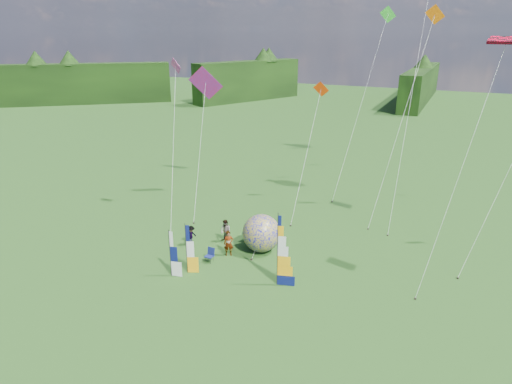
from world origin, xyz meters
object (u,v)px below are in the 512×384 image
at_px(bol_inflatable, 261,233).
at_px(camp_chair, 209,255).
at_px(kite_whale, 414,78).
at_px(spectator_a, 229,243).
at_px(spectator_c, 191,236).
at_px(spectator_d, 253,231).
at_px(side_banner_left, 186,249).
at_px(side_banner_far, 170,254).
at_px(feather_banner_main, 277,251).
at_px(spectator_b, 226,231).

height_order(bol_inflatable, camp_chair, bol_inflatable).
bearing_deg(kite_whale, spectator_a, -137.31).
distance_m(spectator_c, spectator_d, 4.63).
xyz_separation_m(spectator_d, camp_chair, (-1.38, -4.15, -0.40)).
xyz_separation_m(side_banner_left, side_banner_far, (-0.73, -0.78, -0.13)).
xyz_separation_m(feather_banner_main, spectator_a, (-4.61, 2.20, -1.43)).
height_order(spectator_b, spectator_d, spectator_d).
distance_m(feather_banner_main, spectator_c, 8.43).
xyz_separation_m(camp_chair, kite_whale, (10.26, 16.43, 10.85)).
height_order(spectator_a, kite_whale, kite_whale).
bearing_deg(spectator_a, spectator_d, 44.65).
bearing_deg(side_banner_left, side_banner_far, -156.52).
distance_m(side_banner_left, bol_inflatable, 5.86).
relative_size(side_banner_far, spectator_a, 1.71).
bearing_deg(camp_chair, spectator_c, 148.77).
relative_size(side_banner_left, spectator_d, 1.88).
bearing_deg(kite_whale, feather_banner_main, -120.82).
bearing_deg(side_banner_far, kite_whale, 47.23).
bearing_deg(feather_banner_main, spectator_b, 131.00).
relative_size(side_banner_left, side_banner_far, 1.08).
bearing_deg(kite_whale, side_banner_far, -136.11).
xyz_separation_m(feather_banner_main, side_banner_far, (-6.66, -1.88, -0.78)).
distance_m(bol_inflatable, spectator_a, 2.48).
bearing_deg(side_banner_left, kite_whale, 35.95).
distance_m(bol_inflatable, camp_chair, 4.09).
height_order(feather_banner_main, spectator_b, feather_banner_main).
xyz_separation_m(side_banner_far, kite_whale, (11.57, 19.08, 9.77)).
relative_size(spectator_a, camp_chair, 1.84).
relative_size(bol_inflatable, spectator_d, 1.51).
xyz_separation_m(bol_inflatable, spectator_c, (-5.07, -1.39, -0.61)).
bearing_deg(spectator_c, spectator_a, -85.22).
bearing_deg(kite_whale, spectator_d, -140.76).
bearing_deg(kite_whale, side_banner_left, -135.52).
distance_m(spectator_a, camp_chair, 1.67).
bearing_deg(kite_whale, camp_chair, -136.88).
height_order(side_banner_far, spectator_c, side_banner_far).
bearing_deg(feather_banner_main, spectator_d, 114.43).
bearing_deg(camp_chair, feather_banner_main, -5.45).
bearing_deg(side_banner_left, feather_banner_main, -12.88).
relative_size(feather_banner_main, spectator_d, 2.60).
relative_size(spectator_a, spectator_b, 1.05).
relative_size(camp_chair, kite_whale, 0.04).
distance_m(bol_inflatable, spectator_b, 3.05).
bearing_deg(spectator_d, side_banner_left, 118.80).
bearing_deg(feather_banner_main, bol_inflatable, 111.74).
bearing_deg(feather_banner_main, spectator_a, 140.01).
distance_m(side_banner_left, spectator_a, 3.64).
xyz_separation_m(bol_inflatable, camp_chair, (-2.52, -3.10, -0.87)).
height_order(bol_inflatable, spectator_a, bol_inflatable).
bearing_deg(spectator_d, spectator_c, 78.61).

